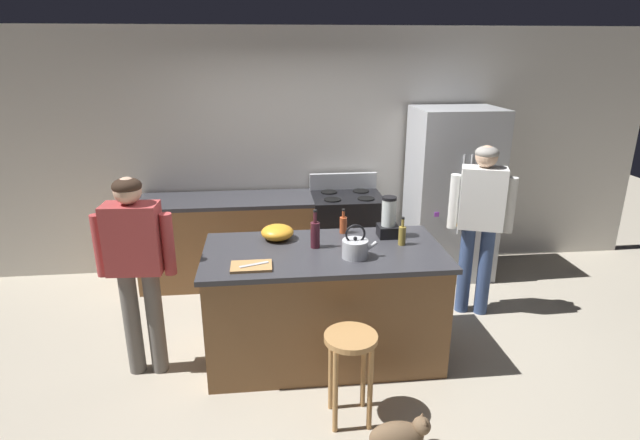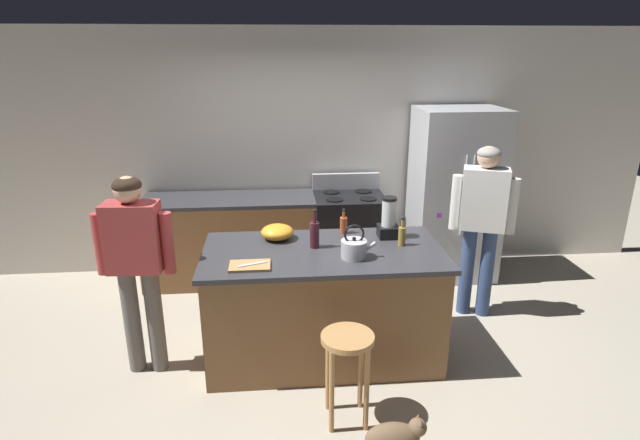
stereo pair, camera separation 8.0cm
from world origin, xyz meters
The scene contains 18 objects.
ground_plane centered at (0.00, 0.00, 0.00)m, with size 14.00×14.00×0.00m, color #B2A893.
back_wall centered at (0.00, 1.95, 1.35)m, with size 8.00×0.10×2.70m, color silver.
kitchen_island centered at (0.00, 0.00, 0.48)m, with size 1.91×0.97×0.95m.
back_counter_run centered at (-0.80, 1.55, 0.48)m, with size 2.00×0.64×0.95m.
refrigerator centered at (1.60, 1.50, 0.94)m, with size 0.90×0.73×1.88m.
stove_range centered at (0.43, 1.52, 0.49)m, with size 0.76×0.65×1.13m.
person_by_island_left centered at (-1.43, -0.08, 0.97)m, with size 0.59×0.24×1.60m.
person_by_sink_right centered at (1.53, 0.57, 1.00)m, with size 0.59×0.34×1.65m.
bar_stool centered at (0.08, -0.82, 0.52)m, with size 0.36×0.36×0.67m.
cat centered at (0.36, -1.14, 0.11)m, with size 0.52×0.18×0.26m.
blender_appliance centered at (0.57, 0.24, 1.10)m, with size 0.17×0.17×0.35m.
bottle_wine centered at (-0.06, 0.06, 1.07)m, with size 0.08×0.08×0.32m.
bottle_cooking_sauce centered at (0.21, 0.37, 1.03)m, with size 0.06×0.06×0.22m.
bottle_vinegar centered at (0.64, 0.05, 1.04)m, with size 0.06×0.06×0.24m.
mixing_bowl centered at (-0.36, 0.28, 1.01)m, with size 0.27×0.27×0.12m, color orange.
tea_kettle centered at (0.22, -0.17, 1.03)m, with size 0.28×0.20×0.27m.
cutting_board centered at (-0.57, -0.28, 0.96)m, with size 0.30×0.20×0.02m, color #B7844C.
chef_knife centered at (-0.55, -0.28, 0.97)m, with size 0.22×0.03×0.01m, color #B7BABF.
Camera 2 is at (-0.36, -3.72, 2.47)m, focal length 28.47 mm.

